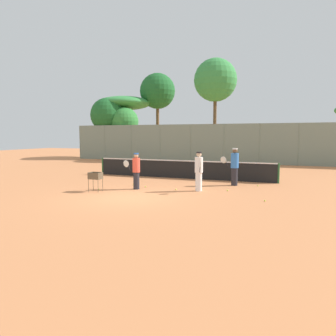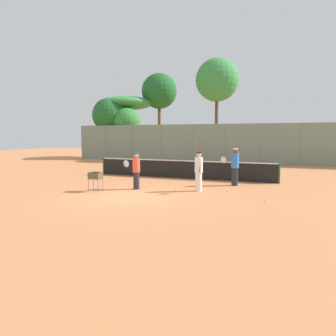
% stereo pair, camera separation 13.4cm
% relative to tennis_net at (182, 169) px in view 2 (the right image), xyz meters
% --- Properties ---
extents(ground_plane, '(80.00, 80.00, 0.00)m').
position_rel_tennis_net_xyz_m(ground_plane, '(0.00, -6.36, -0.56)').
color(ground_plane, '#D37F4C').
extents(tennis_net, '(10.94, 0.10, 1.07)m').
position_rel_tennis_net_xyz_m(tennis_net, '(0.00, 0.00, 0.00)').
color(tennis_net, '#26592D').
rests_on(tennis_net, ground_plane).
extents(back_fence, '(31.40, 0.08, 3.55)m').
position_rel_tennis_net_xyz_m(back_fence, '(-0.00, 11.24, 1.21)').
color(back_fence, gray).
rests_on(back_fence, ground_plane).
extents(tree_1, '(3.98, 3.98, 9.48)m').
position_rel_tennis_net_xyz_m(tree_1, '(-8.79, 16.43, 6.87)').
color(tree_1, brown).
rests_on(tree_1, ground_plane).
extents(tree_2, '(3.70, 3.70, 6.55)m').
position_rel_tennis_net_xyz_m(tree_2, '(-13.09, 12.75, 4.08)').
color(tree_2, brown).
rests_on(tree_2, ground_plane).
extents(tree_3, '(3.03, 3.03, 5.50)m').
position_rel_tennis_net_xyz_m(tree_3, '(-11.16, 12.98, 3.40)').
color(tree_3, brown).
rests_on(tree_3, ground_plane).
extents(tree_4, '(5.99, 5.99, 6.87)m').
position_rel_tennis_net_xyz_m(tree_4, '(-12.24, 14.92, 5.47)').
color(tree_4, brown).
rests_on(tree_4, ground_plane).
extents(tree_5, '(4.31, 4.31, 10.21)m').
position_rel_tennis_net_xyz_m(tree_5, '(-1.77, 14.96, 7.45)').
color(tree_5, brown).
rests_on(tree_5, ground_plane).
extents(player_white_outfit, '(0.93, 0.40, 1.88)m').
position_rel_tennis_net_xyz_m(player_white_outfit, '(3.39, -1.55, 0.42)').
color(player_white_outfit, '#26262D').
rests_on(player_white_outfit, ground_plane).
extents(player_red_cap, '(0.51, 0.87, 1.78)m').
position_rel_tennis_net_xyz_m(player_red_cap, '(2.21, -3.82, 0.37)').
color(player_red_cap, white).
rests_on(player_red_cap, ground_plane).
extents(player_yellow_shirt, '(0.91, 0.35, 1.70)m').
position_rel_tennis_net_xyz_m(player_yellow_shirt, '(-0.66, -4.43, 0.32)').
color(player_yellow_shirt, '#26262D').
rests_on(player_yellow_shirt, ground_plane).
extents(ball_cart, '(0.56, 0.41, 0.87)m').
position_rel_tennis_net_xyz_m(ball_cart, '(-2.05, -5.70, 0.08)').
color(ball_cart, brown).
rests_on(ball_cart, ground_plane).
extents(tennis_ball_0, '(0.07, 0.07, 0.07)m').
position_rel_tennis_net_xyz_m(tennis_ball_0, '(-1.38, -3.34, -0.53)').
color(tennis_ball_0, '#D1E54C').
rests_on(tennis_ball_0, ground_plane).
extents(tennis_ball_1, '(0.07, 0.07, 0.07)m').
position_rel_tennis_net_xyz_m(tennis_ball_1, '(4.54, -1.39, -0.53)').
color(tennis_ball_1, '#D1E54C').
rests_on(tennis_ball_1, ground_plane).
extents(tennis_ball_2, '(0.07, 0.07, 0.07)m').
position_rel_tennis_net_xyz_m(tennis_ball_2, '(1.17, -3.97, -0.53)').
color(tennis_ball_2, '#D1E54C').
rests_on(tennis_ball_2, ground_plane).
extents(tennis_ball_3, '(0.07, 0.07, 0.07)m').
position_rel_tennis_net_xyz_m(tennis_ball_3, '(3.43, -3.33, -0.53)').
color(tennis_ball_3, '#D1E54C').
rests_on(tennis_ball_3, ground_plane).
extents(tennis_ball_4, '(0.07, 0.07, 0.07)m').
position_rel_tennis_net_xyz_m(tennis_ball_4, '(-0.50, -3.77, -0.53)').
color(tennis_ball_4, '#D1E54C').
rests_on(tennis_ball_4, ground_plane).
extents(tennis_ball_5, '(0.07, 0.07, 0.07)m').
position_rel_tennis_net_xyz_m(tennis_ball_5, '(5.25, -5.15, -0.53)').
color(tennis_ball_5, '#D1E54C').
rests_on(tennis_ball_5, ground_plane).
extents(tennis_ball_6, '(0.07, 0.07, 0.07)m').
position_rel_tennis_net_xyz_m(tennis_ball_6, '(-2.17, -5.30, -0.53)').
color(tennis_ball_6, '#D1E54C').
rests_on(tennis_ball_6, ground_plane).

